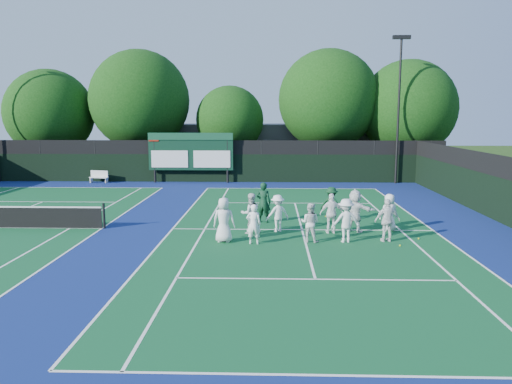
{
  "coord_description": "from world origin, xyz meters",
  "views": [
    {
      "loc": [
        -1.33,
        -19.54,
        4.8
      ],
      "look_at": [
        -2.0,
        3.0,
        1.3
      ],
      "focal_mm": 35.0,
      "sensor_mm": 36.0,
      "label": 1
    }
  ],
  "objects": [
    {
      "name": "player_front_3",
      "position": [
        1.52,
        -0.98,
        0.84
      ],
      "size": [
        1.17,
        0.79,
        1.67
      ],
      "primitive_type": "imported",
      "rotation": [
        0.0,
        0.0,
        3.3
      ],
      "color": "silver",
      "rests_on": "ground"
    },
    {
      "name": "coach_right",
      "position": [
        1.42,
        2.74,
        0.79
      ],
      "size": [
        1.16,
        0.89,
        1.58
      ],
      "primitive_type": "imported",
      "rotation": [
        0.0,
        0.0,
        2.81
      ],
      "color": "#0F381C",
      "rests_on": "ground"
    },
    {
      "name": "tennis_ball_5",
      "position": [
        4.44,
        -0.48,
        0.03
      ],
      "size": [
        0.07,
        0.07,
        0.07
      ],
      "primitive_type": "sphere",
      "color": "#B9C717",
      "rests_on": "ground"
    },
    {
      "name": "clubhouse",
      "position": [
        -2.0,
        24.0,
        2.0
      ],
      "size": [
        18.0,
        6.0,
        4.0
      ],
      "primitive_type": "cube",
      "color": "#505055",
      "rests_on": "ground"
    },
    {
      "name": "player_front_0",
      "position": [
        -3.1,
        -1.11,
        0.86
      ],
      "size": [
        0.89,
        0.63,
        1.72
      ],
      "primitive_type": "imported",
      "rotation": [
        0.0,
        0.0,
        3.04
      ],
      "color": "silver",
      "rests_on": "ground"
    },
    {
      "name": "tennis_ball_2",
      "position": [
        3.45,
        -1.56,
        0.03
      ],
      "size": [
        0.07,
        0.07,
        0.07
      ],
      "primitive_type": "sphere",
      "color": "#B9C717",
      "rests_on": "ground"
    },
    {
      "name": "player_back_3",
      "position": [
        2.15,
        0.72,
        0.88
      ],
      "size": [
        1.71,
        1.16,
        1.77
      ],
      "primitive_type": "imported",
      "rotation": [
        0.0,
        0.0,
        2.71
      ],
      "color": "white",
      "rests_on": "ground"
    },
    {
      "name": "light_pole_right",
      "position": [
        7.5,
        15.7,
        6.3
      ],
      "size": [
        1.2,
        0.3,
        10.12
      ],
      "color": "black",
      "rests_on": "ground"
    },
    {
      "name": "tennis_ball_1",
      "position": [
        1.2,
        1.86,
        0.03
      ],
      "size": [
        0.07,
        0.07,
        0.07
      ],
      "primitive_type": "sphere",
      "color": "#B9C717",
      "rests_on": "ground"
    },
    {
      "name": "back_fence",
      "position": [
        -6.0,
        16.0,
        1.36
      ],
      "size": [
        34.0,
        0.08,
        3.0
      ],
      "color": "black",
      "rests_on": "ground"
    },
    {
      "name": "ground",
      "position": [
        0.0,
        0.0,
        0.0
      ],
      "size": [
        120.0,
        120.0,
        0.0
      ],
      "primitive_type": "plane",
      "color": "#1E3B10",
      "rests_on": "ground"
    },
    {
      "name": "tree_b",
      "position": [
        -11.39,
        19.58,
        5.71
      ],
      "size": [
        7.73,
        7.73,
        9.78
      ],
      "color": "black",
      "rests_on": "ground"
    },
    {
      "name": "scoreboard",
      "position": [
        -7.01,
        15.59,
        2.19
      ],
      "size": [
        6.0,
        0.21,
        3.55
      ],
      "color": "black",
      "rests_on": "ground"
    },
    {
      "name": "player_front_2",
      "position": [
        0.17,
        -0.99,
        0.75
      ],
      "size": [
        0.88,
        0.79,
        1.5
      ],
      "primitive_type": "imported",
      "rotation": [
        0.0,
        0.0,
        2.78
      ],
      "color": "silver",
      "rests_on": "ground"
    },
    {
      "name": "bench",
      "position": [
        -13.56,
        15.36,
        0.47
      ],
      "size": [
        1.42,
        0.69,
        0.87
      ],
      "color": "silver",
      "rests_on": "ground"
    },
    {
      "name": "player_front_1",
      "position": [
        -1.96,
        -1.37,
        0.76
      ],
      "size": [
        0.56,
        0.37,
        1.52
      ],
      "primitive_type": "imported",
      "rotation": [
        0.0,
        0.0,
        3.15
      ],
      "color": "white",
      "rests_on": "ground"
    },
    {
      "name": "court_apron",
      "position": [
        -6.0,
        1.0,
        0.0
      ],
      "size": [
        34.0,
        32.0,
        0.01
      ],
      "primitive_type": "cube",
      "color": "navy",
      "rests_on": "ground"
    },
    {
      "name": "player_back_0",
      "position": [
        -2.14,
        0.31,
        0.83
      ],
      "size": [
        0.96,
        0.84,
        1.67
      ],
      "primitive_type": "imported",
      "rotation": [
        0.0,
        0.0,
        3.44
      ],
      "color": "silver",
      "rests_on": "ground"
    },
    {
      "name": "player_back_2",
      "position": [
        1.16,
        0.44,
        0.83
      ],
      "size": [
        0.99,
        0.47,
        1.65
      ],
      "primitive_type": "imported",
      "rotation": [
        0.0,
        0.0,
        3.21
      ],
      "color": "white",
      "rests_on": "ground"
    },
    {
      "name": "tennis_ball_4",
      "position": [
        1.28,
        3.72,
        0.03
      ],
      "size": [
        0.07,
        0.07,
        0.07
      ],
      "primitive_type": "sphere",
      "color": "#B9C717",
      "rests_on": "ground"
    },
    {
      "name": "tree_c",
      "position": [
        -4.38,
        19.58,
        4.27
      ],
      "size": [
        5.25,
        5.25,
        7.04
      ],
      "color": "black",
      "rests_on": "ground"
    },
    {
      "name": "coach_left",
      "position": [
        -1.65,
        2.42,
        0.92
      ],
      "size": [
        0.75,
        0.59,
        1.83
      ],
      "primitive_type": "imported",
      "rotation": [
        0.0,
        0.0,
        2.9
      ],
      "color": "#0D321D",
      "rests_on": "ground"
    },
    {
      "name": "player_back_1",
      "position": [
        -1.04,
        0.68,
        0.77
      ],
      "size": [
        1.14,
        0.92,
        1.54
      ],
      "primitive_type": "imported",
      "rotation": [
        0.0,
        0.0,
        3.55
      ],
      "color": "white",
      "rests_on": "ground"
    },
    {
      "name": "near_court",
      "position": [
        0.0,
        1.0,
        0.01
      ],
      "size": [
        11.05,
        23.85,
        0.01
      ],
      "color": "#104F27",
      "rests_on": "ground"
    },
    {
      "name": "tree_a",
      "position": [
        -18.54,
        19.58,
        4.74
      ],
      "size": [
        6.83,
        6.83,
        8.33
      ],
      "color": "black",
      "rests_on": "ground"
    },
    {
      "name": "player_back_4",
      "position": [
        3.6,
        0.92,
        0.78
      ],
      "size": [
        0.88,
        0.7,
        1.57
      ],
      "primitive_type": "imported",
      "rotation": [
        0.0,
        0.0,
        3.43
      ],
      "color": "white",
      "rests_on": "ground"
    },
    {
      "name": "tree_e",
      "position": [
        9.33,
        19.58,
        5.1
      ],
      "size": [
        7.37,
        7.37,
        8.97
      ],
      "color": "black",
      "rests_on": "ground"
    },
    {
      "name": "tennis_ball_3",
      "position": [
        -2.14,
        0.97,
        0.03
      ],
      "size": [
        0.07,
        0.07,
        0.07
      ],
      "primitive_type": "sphere",
      "color": "#B9C717",
      "rests_on": "ground"
    },
    {
      "name": "tree_d",
      "position": [
        3.23,
        19.58,
        5.75
      ],
      "size": [
        7.66,
        7.66,
        9.78
      ],
      "color": "black",
      "rests_on": "ground"
    },
    {
      "name": "player_front_4",
      "position": [
        3.11,
        -0.87,
        0.83
      ],
      "size": [
        1.01,
        0.51,
        1.65
      ],
      "primitive_type": "imported",
      "rotation": [
        0.0,
        0.0,
        3.25
      ],
      "color": "silver",
      "rests_on": "ground"
    }
  ]
}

